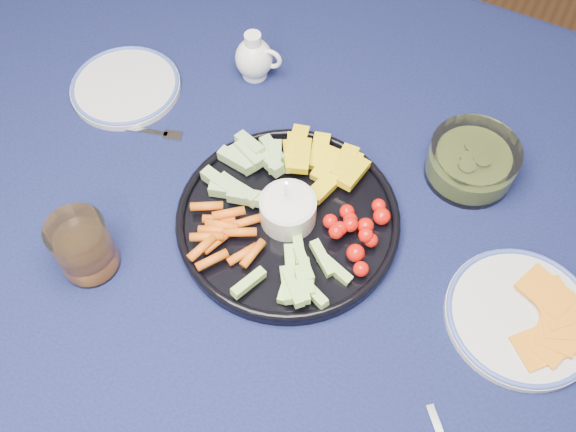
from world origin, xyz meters
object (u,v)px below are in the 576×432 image
at_px(juice_tumbler, 84,249).
at_px(side_plate_extra, 125,86).
at_px(cheese_plate, 522,315).
at_px(dining_table, 346,235).
at_px(crudite_platter, 287,216).
at_px(creamer_pitcher, 254,58).
at_px(pickle_bowl, 471,163).

distance_m(juice_tumbler, side_plate_extra, 0.34).
height_order(cheese_plate, juice_tumbler, juice_tumbler).
relative_size(dining_table, crudite_platter, 5.10).
bearing_deg(cheese_plate, creamer_pitcher, 156.72).
bearing_deg(cheese_plate, juice_tumbler, -160.59).
bearing_deg(crudite_platter, creamer_pitcher, 127.79).
xyz_separation_m(creamer_pitcher, cheese_plate, (0.54, -0.23, -0.03)).
distance_m(crudite_platter, juice_tumbler, 0.29).
xyz_separation_m(creamer_pitcher, pickle_bowl, (0.39, -0.03, -0.01)).
xyz_separation_m(pickle_bowl, side_plate_extra, (-0.57, -0.10, -0.02)).
distance_m(pickle_bowl, juice_tumbler, 0.58).
bearing_deg(creamer_pitcher, pickle_bowl, -4.80).
relative_size(pickle_bowl, cheese_plate, 0.66).
distance_m(dining_table, creamer_pitcher, 0.33).
bearing_deg(juice_tumbler, cheese_plate, 19.41).
height_order(juice_tumbler, side_plate_extra, juice_tumbler).
xyz_separation_m(crudite_platter, cheese_plate, (0.35, 0.01, -0.01)).
bearing_deg(side_plate_extra, crudite_platter, -16.72).
bearing_deg(dining_table, pickle_bowl, 44.99).
relative_size(dining_table, pickle_bowl, 12.35).
height_order(dining_table, pickle_bowl, pickle_bowl).
xyz_separation_m(creamer_pitcher, side_plate_extra, (-0.18, -0.13, -0.03)).
bearing_deg(pickle_bowl, side_plate_extra, -170.17).
bearing_deg(crudite_platter, dining_table, 45.77).
height_order(creamer_pitcher, cheese_plate, creamer_pitcher).
bearing_deg(crudite_platter, pickle_bowl, 45.25).
bearing_deg(side_plate_extra, pickle_bowl, 9.83).
relative_size(creamer_pitcher, juice_tumbler, 0.92).
xyz_separation_m(dining_table, pickle_bowl, (0.14, 0.14, 0.12)).
relative_size(crudite_platter, creamer_pitcher, 3.70).
xyz_separation_m(cheese_plate, side_plate_extra, (-0.71, 0.10, -0.00)).
bearing_deg(creamer_pitcher, side_plate_extra, -143.31).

